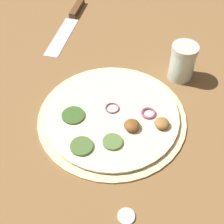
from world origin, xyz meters
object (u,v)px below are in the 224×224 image
at_px(knife, 72,18).
at_px(pizza, 112,116).
at_px(spice_jar, 182,62).
at_px(loose_cap, 126,216).

bearing_deg(knife, pizza, 30.98).
height_order(pizza, spice_jar, spice_jar).
relative_size(knife, spice_jar, 2.66).
relative_size(pizza, loose_cap, 10.48).
bearing_deg(loose_cap, spice_jar, 45.26).
height_order(pizza, loose_cap, pizza).
xyz_separation_m(pizza, knife, (0.04, 0.42, -0.00)).
distance_m(pizza, knife, 0.42).
bearing_deg(pizza, knife, 84.31).
distance_m(pizza, spice_jar, 0.23).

